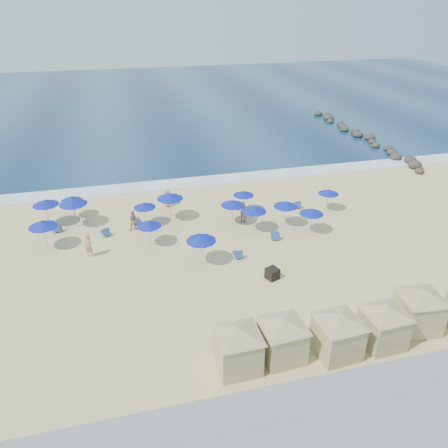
{
  "coord_description": "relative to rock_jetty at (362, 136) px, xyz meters",
  "views": [
    {
      "loc": [
        -7.47,
        -25.08,
        16.9
      ],
      "look_at": [
        -0.33,
        3.0,
        1.6
      ],
      "focal_mm": 35.0,
      "sensor_mm": 36.0,
      "label": 1
    }
  ],
  "objects": [
    {
      "name": "ground",
      "position": [
        -24.01,
        -24.9,
        -0.36
      ],
      "size": [
        160.0,
        160.0,
        0.0
      ],
      "primitive_type": "plane",
      "color": "beige",
      "rests_on": "ground"
    },
    {
      "name": "ocean",
      "position": [
        -24.01,
        30.1,
        -0.33
      ],
      "size": [
        160.0,
        80.0,
        0.06
      ],
      "primitive_type": "cube",
      "color": "#0E284F",
      "rests_on": "ground"
    },
    {
      "name": "surf_line",
      "position": [
        -24.01,
        -9.4,
        -0.32
      ],
      "size": [
        160.0,
        2.5,
        0.08
      ],
      "primitive_type": "cube",
      "color": "white",
      "rests_on": "ground"
    },
    {
      "name": "seawall",
      "position": [
        -24.01,
        -38.4,
        0.29
      ],
      "size": [
        160.0,
        6.1,
        1.22
      ],
      "color": "gray",
      "rests_on": "ground"
    },
    {
      "name": "rock_jetty",
      "position": [
        0.0,
        0.0,
        0.0
      ],
      "size": [
        2.56,
        26.66,
        0.96
      ],
      "color": "#2C2624",
      "rests_on": "ground"
    },
    {
      "name": "trash_bin",
      "position": [
        -22.39,
        -27.33,
        0.02
      ],
      "size": [
        1.0,
        1.0,
        0.77
      ],
      "primitive_type": "cube",
      "rotation": [
        0.0,
        0.0,
        0.38
      ],
      "color": "black",
      "rests_on": "ground"
    },
    {
      "name": "cabana_0",
      "position": [
        -26.78,
        -34.31,
        1.28
      ],
      "size": [
        4.58,
        4.58,
        2.87
      ],
      "color": "tan",
      "rests_on": "ground"
    },
    {
      "name": "cabana_1",
      "position": [
        -24.37,
        -34.2,
        1.26
      ],
      "size": [
        4.5,
        4.5,
        2.83
      ],
      "color": "tan",
      "rests_on": "ground"
    },
    {
      "name": "cabana_2",
      "position": [
        -21.48,
        -34.66,
        1.29
      ],
      "size": [
        4.58,
        4.58,
        2.88
      ],
      "color": "tan",
      "rests_on": "ground"
    },
    {
      "name": "cabana_3",
      "position": [
        -18.77,
        -34.58,
        1.25
      ],
      "size": [
        4.48,
        4.48,
        2.81
      ],
      "color": "tan",
      "rests_on": "ground"
    },
    {
      "name": "cabana_4",
      "position": [
        -16.16,
        -33.96,
        1.33
      ],
      "size": [
        4.68,
        4.68,
        2.95
      ],
      "color": "tan",
      "rests_on": "ground"
    },
    {
      "name": "umbrella_0",
      "position": [
        -37.56,
        -15.62,
        1.72
      ],
      "size": [
        2.11,
        2.11,
        2.4
      ],
      "color": "#A5A8AD",
      "rests_on": "ground"
    },
    {
      "name": "umbrella_1",
      "position": [
        -37.37,
        -19.52,
        1.73
      ],
      "size": [
        2.12,
        2.12,
        2.42
      ],
      "color": "#A5A8AD",
      "rests_on": "ground"
    },
    {
      "name": "umbrella_2",
      "position": [
        -35.39,
        -16.32,
        1.88
      ],
      "size": [
        2.27,
        2.27,
        2.58
      ],
      "color": "#A5A8AD",
      "rests_on": "ground"
    },
    {
      "name": "umbrella_3",
      "position": [
        -29.82,
        -20.95,
        1.49
      ],
      "size": [
        1.87,
        1.87,
        2.13
      ],
      "color": "#A5A8AD",
      "rests_on": "ground"
    },
    {
      "name": "umbrella_4",
      "position": [
        -27.71,
        -17.1,
        1.83
      ],
      "size": [
        2.22,
        2.22,
        2.53
      ],
      "color": "#A5A8AD",
      "rests_on": "ground"
    },
    {
      "name": "umbrella_5",
      "position": [
        -29.85,
        -17.54,
        1.45
      ],
      "size": [
        1.83,
        1.83,
        2.09
      ],
      "color": "#A5A8AD",
      "rests_on": "ground"
    },
    {
      "name": "umbrella_6",
      "position": [
        -26.59,
        -24.4,
        1.74
      ],
      "size": [
        2.13,
        2.13,
        2.42
      ],
      "color": "#A5A8AD",
      "rests_on": "ground"
    },
    {
      "name": "umbrella_7",
      "position": [
        -22.91,
        -19.13,
        1.58
      ],
      "size": [
        1.97,
        1.97,
        2.24
      ],
      "color": "#A5A8AD",
      "rests_on": "ground"
    },
    {
      "name": "umbrella_8",
      "position": [
        -18.84,
        -20.44,
        1.59
      ],
      "size": [
        1.98,
        1.98,
        2.26
      ],
      "color": "#A5A8AD",
      "rests_on": "ground"
    },
    {
      "name": "umbrella_9",
      "position": [
        -21.4,
        -17.2,
        1.44
      ],
      "size": [
        1.83,
        1.83,
        2.08
      ],
      "color": "#A5A8AD",
      "rests_on": "ground"
    },
    {
      "name": "umbrella_10",
      "position": [
        -14.17,
        -18.67,
        1.42
      ],
      "size": [
        1.81,
        1.81,
        2.06
      ],
      "color": "#A5A8AD",
      "rests_on": "ground"
    },
    {
      "name": "umbrella_11",
      "position": [
        -17.32,
        -22.1,
        1.54
      ],
      "size": [
        1.92,
        1.92,
        2.19
      ],
      "color": "#A5A8AD",
      "rests_on": "ground"
    },
    {
      "name": "umbrella_12",
      "position": [
        -21.59,
        -20.73,
        1.63
      ],
      "size": [
        2.02,
        2.02,
        2.3
      ],
      "color": "#A5A8AD",
      "rests_on": "ground"
    },
    {
      "name": "umbrella_13",
      "position": [
        -35.66,
        -14.64,
        1.41
      ],
      "size": [
        1.8,
        1.8,
        2.05
      ],
      "color": "#A5A8AD",
      "rests_on": "ground"
    },
    {
      "name": "beach_chair_0",
      "position": [
        -36.96,
        -16.77,
        -0.1
      ],
      "size": [
        0.76,
        1.42,
        0.75
      ],
      "color": "navy",
      "rests_on": "ground"
    },
    {
      "name": "beach_chair_1",
      "position": [
        -33.12,
        -18.41,
        -0.12
      ],
      "size": [
        0.86,
        1.36,
        0.69
      ],
      "color": "navy",
      "rests_on": "ground"
    },
    {
      "name": "beach_chair_2",
      "position": [
        -30.59,
        -17.07,
        -0.14
      ],
      "size": [
        0.59,
        1.21,
        0.65
      ],
      "color": "navy",
      "rests_on": "ground"
    },
    {
      "name": "beach_chair_3",
      "position": [
        -23.86,
        -24.16,
        -0.13
      ],
      "size": [
        0.61,
        1.26,
        0.68
      ],
      "color": "navy",
      "rests_on": "ground"
    },
    {
      "name": "beach_chair_4",
      "position": [
        -20.31,
        -22.21,
        -0.1
      ],
      "size": [
        1.0,
        1.48,
        0.75
      ],
      "color": "navy",
      "rests_on": "ground"
    },
    {
      "name": "beach_chair_5",
      "position": [
        -16.41,
        -17.41,
        -0.12
      ],
      "size": [
        0.86,
        1.37,
        0.7
      ],
      "color": "navy",
      "rests_on": "ground"
    },
    {
      "name": "beachgoer_0",
      "position": [
        -34.26,
        -21.46,
        0.56
      ],
      "size": [
        0.8,
        0.74,
        1.84
      ],
      "primitive_type": "imported",
      "rotation": [
        0.0,
        0.0,
        5.7
      ],
      "color": "tan",
      "rests_on": "ground"
    },
    {
      "name": "beachgoer_1",
      "position": [
        -30.84,
        -18.22,
        0.5
      ],
      "size": [
        0.92,
        0.77,
        1.72
      ],
      "primitive_type": "imported",
      "rotation": [
        0.0,
        0.0,
        0.15
      ],
      "color": "tan",
      "rests_on": "ground"
    },
    {
      "name": "beachgoer_2",
      "position": [
        -21.93,
        -19.01,
        0.57
      ],
      "size": [
        1.16,
        0.67,
        1.86
      ],
      "primitive_type": "imported",
      "rotation": [
        0.0,
        0.0,
        2.94
      ],
      "color": "tan",
      "rests_on": "ground"
    },
    {
      "name": "beachgoer_3",
      "position": [
        -27.67,
        -14.41,
        0.46
      ],
      "size": [
        0.9,
        0.96,
        1.64
      ],
      "primitive_type": "imported",
      "rotation": [
        0.0,
        0.0,
        4.07
      ],
      "color": "tan",
      "rests_on": "ground"
    }
  ]
}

